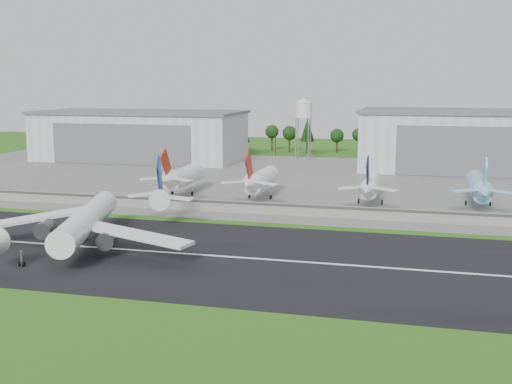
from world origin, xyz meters
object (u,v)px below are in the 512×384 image
(parked_jet_red_b, at_px, (259,180))
(parked_jet_red_a, at_px, (180,177))
(parked_jet_navy, at_px, (370,186))
(main_airliner, at_px, (85,226))
(parked_jet_skyblue, at_px, (479,187))

(parked_jet_red_b, bearing_deg, parked_jet_red_a, 179.97)
(parked_jet_red_b, bearing_deg, parked_jet_navy, -0.07)
(main_airliner, bearing_deg, parked_jet_skyblue, -157.59)
(parked_jet_red_b, distance_m, parked_jet_navy, 34.66)
(parked_jet_navy, bearing_deg, parked_jet_red_a, 179.95)
(parked_jet_red_a, bearing_deg, main_airliner, -87.37)
(parked_jet_red_a, distance_m, parked_jet_navy, 60.99)
(parked_jet_red_b, height_order, parked_jet_navy, parked_jet_red_b)
(parked_jet_red_a, bearing_deg, parked_jet_skyblue, 3.08)
(parked_jet_red_a, height_order, parked_jet_navy, parked_jet_red_a)
(main_airliner, relative_size, parked_jet_red_b, 1.86)
(parked_jet_red_a, bearing_deg, parked_jet_red_b, -0.03)
(parked_jet_red_a, height_order, parked_jet_skyblue, parked_jet_red_a)
(main_airliner, xyz_separation_m, parked_jet_skyblue, (89.47, 71.98, 1.24))
(parked_jet_red_a, relative_size, parked_jet_red_b, 1.00)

